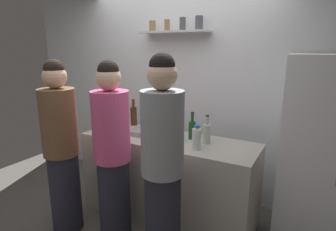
# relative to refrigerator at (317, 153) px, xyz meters

# --- Properties ---
(back_wall_assembly) EXTENTS (4.80, 0.32, 2.60)m
(back_wall_assembly) POSITION_rel_refrigerator_xyz_m (-1.62, 0.40, 0.41)
(back_wall_assembly) COLOR white
(back_wall_assembly) RESTS_ON ground
(refrigerator) EXTENTS (0.59, 0.67, 1.78)m
(refrigerator) POSITION_rel_refrigerator_xyz_m (0.00, 0.00, 0.00)
(refrigerator) COLOR white
(refrigerator) RESTS_ON ground
(counter) EXTENTS (1.88, 0.64, 0.90)m
(counter) POSITION_rel_refrigerator_xyz_m (-1.39, -0.32, -0.44)
(counter) COLOR #B7B2A8
(counter) RESTS_ON ground
(baking_pan) EXTENTS (0.34, 0.24, 0.05)m
(baking_pan) POSITION_rel_refrigerator_xyz_m (-1.69, -0.33, 0.03)
(baking_pan) COLOR gray
(baking_pan) RESTS_ON counter
(utensil_holder) EXTENTS (0.11, 0.11, 0.21)m
(utensil_holder) POSITION_rel_refrigerator_xyz_m (-1.26, -0.35, 0.07)
(utensil_holder) COLOR #B2B2B7
(utensil_holder) RESTS_ON counter
(wine_bottle_green_glass) EXTENTS (0.07, 0.07, 0.29)m
(wine_bottle_green_glass) POSITION_rel_refrigerator_xyz_m (-1.17, -0.21, 0.11)
(wine_bottle_green_glass) COLOR #19471E
(wine_bottle_green_glass) RESTS_ON counter
(wine_bottle_pale_glass) EXTENTS (0.07, 0.07, 0.29)m
(wine_bottle_pale_glass) POSITION_rel_refrigerator_xyz_m (-0.98, -0.26, 0.12)
(wine_bottle_pale_glass) COLOR #B2BFB2
(wine_bottle_pale_glass) RESTS_ON counter
(wine_bottle_dark_glass) EXTENTS (0.07, 0.07, 0.30)m
(wine_bottle_dark_glass) POSITION_rel_refrigerator_xyz_m (-2.07, -0.27, 0.12)
(wine_bottle_dark_glass) COLOR black
(wine_bottle_dark_glass) RESTS_ON counter
(wine_bottle_amber_glass) EXTENTS (0.08, 0.08, 0.32)m
(wine_bottle_amber_glass) POSITION_rel_refrigerator_xyz_m (-2.02, -0.06, 0.13)
(wine_bottle_amber_glass) COLOR #472814
(wine_bottle_amber_glass) RESTS_ON counter
(water_bottle_plastic) EXTENTS (0.09, 0.09, 0.23)m
(water_bottle_plastic) POSITION_rel_refrigerator_xyz_m (-1.00, -0.47, 0.11)
(water_bottle_plastic) COLOR silver
(water_bottle_plastic) RESTS_ON counter
(person_grey_hoodie) EXTENTS (0.34, 0.34, 1.80)m
(person_grey_hoodie) POSITION_rel_refrigerator_xyz_m (-1.07, -0.98, 0.01)
(person_grey_hoodie) COLOR #262633
(person_grey_hoodie) RESTS_ON ground
(person_brown_jacket) EXTENTS (0.34, 0.34, 1.74)m
(person_brown_jacket) POSITION_rel_refrigerator_xyz_m (-2.18, -1.04, -0.03)
(person_brown_jacket) COLOR #262633
(person_brown_jacket) RESTS_ON ground
(person_pink_top) EXTENTS (0.34, 0.34, 1.74)m
(person_pink_top) POSITION_rel_refrigerator_xyz_m (-1.65, -0.91, -0.03)
(person_pink_top) COLOR #262633
(person_pink_top) RESTS_ON ground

